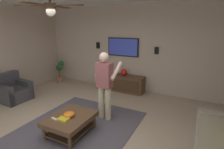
{
  "coord_description": "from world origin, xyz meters",
  "views": [
    {
      "loc": [
        -2.76,
        -2.26,
        2.26
      ],
      "look_at": [
        1.06,
        -0.32,
        1.06
      ],
      "focal_mm": 29.34,
      "sensor_mm": 36.0,
      "label": 1
    }
  ],
  "objects": [
    {
      "name": "ceiling_fan",
      "position": [
        -0.26,
        0.21,
        2.53
      ],
      "size": [
        1.2,
        1.15,
        0.46
      ],
      "color": "#4C3828"
    },
    {
      "name": "tv",
      "position": [
        2.97,
        0.24,
        1.48
      ],
      "size": [
        0.05,
        1.1,
        0.62
      ],
      "rotation": [
        0.0,
        0.0,
        3.14
      ],
      "color": "black"
    },
    {
      "name": "armchair",
      "position": [
        0.49,
        2.76,
        0.28
      ],
      "size": [
        0.83,
        0.83,
        0.82
      ],
      "rotation": [
        0.0,
        0.0,
        -1.6
      ],
      "color": "#38383D",
      "rests_on": "ground"
    },
    {
      "name": "person_standing",
      "position": [
        0.78,
        -0.27,
        0.93
      ],
      "size": [
        0.55,
        0.55,
        1.64
      ],
      "rotation": [
        0.0,
        0.0,
        -0.05
      ],
      "color": "#C6B793",
      "rests_on": "ground"
    },
    {
      "name": "media_console",
      "position": [
        2.73,
        0.24,
        0.28
      ],
      "size": [
        0.45,
        1.7,
        0.55
      ],
      "rotation": [
        0.0,
        0.0,
        3.14
      ],
      "color": "#513823",
      "rests_on": "ground"
    },
    {
      "name": "wall_back_tv",
      "position": [
        3.06,
        0.0,
        1.43
      ],
      "size": [
        0.1,
        6.74,
        2.86
      ],
      "primitive_type": "cube",
      "color": "#BCA893",
      "rests_on": "ground"
    },
    {
      "name": "coffee_table",
      "position": [
        -0.12,
        0.06,
        0.3
      ],
      "size": [
        1.0,
        0.8,
        0.4
      ],
      "color": "#513823",
      "rests_on": "ground"
    },
    {
      "name": "book",
      "position": [
        -0.29,
        0.09,
        0.42
      ],
      "size": [
        0.17,
        0.23,
        0.04
      ],
      "primitive_type": "cube",
      "rotation": [
        0.0,
        0.0,
        4.75
      ],
      "color": "gold",
      "rests_on": "coffee_table"
    },
    {
      "name": "potted_plant_short",
      "position": [
        2.6,
        2.81,
        0.5
      ],
      "size": [
        0.36,
        0.39,
        0.83
      ],
      "color": "#9E6B4C",
      "rests_on": "ground"
    },
    {
      "name": "ground_plane",
      "position": [
        0.0,
        0.0,
        0.0
      ],
      "size": [
        7.84,
        7.84,
        0.0
      ],
      "primitive_type": "plane",
      "color": "tan"
    },
    {
      "name": "remote_white",
      "position": [
        -0.35,
        0.26,
        0.41
      ],
      "size": [
        0.06,
        0.15,
        0.02
      ],
      "primitive_type": "cube",
      "rotation": [
        0.0,
        0.0,
        4.61
      ],
      "color": "white",
      "rests_on": "coffee_table"
    },
    {
      "name": "wall_speaker_right",
      "position": [
        2.98,
        1.24,
        1.48
      ],
      "size": [
        0.06,
        0.12,
        0.22
      ],
      "primitive_type": "cube",
      "color": "black"
    },
    {
      "name": "area_rug",
      "position": [
        0.08,
        0.06,
        0.01
      ],
      "size": [
        2.82,
        2.34,
        0.01
      ],
      "primitive_type": "cube",
      "color": "#514C56",
      "rests_on": "ground"
    },
    {
      "name": "vase_round",
      "position": [
        2.76,
        0.1,
        0.66
      ],
      "size": [
        0.22,
        0.22,
        0.22
      ],
      "primitive_type": "sphere",
      "color": "red",
      "rests_on": "media_console"
    },
    {
      "name": "wall_speaker_left",
      "position": [
        2.98,
        -0.91,
        1.43
      ],
      "size": [
        0.06,
        0.12,
        0.22
      ],
      "primitive_type": "cube",
      "color": "black"
    },
    {
      "name": "bowl",
      "position": [
        -0.13,
        0.07,
        0.45
      ],
      "size": [
        0.23,
        0.23,
        0.1
      ],
      "primitive_type": "ellipsoid",
      "color": "orange",
      "rests_on": "coffee_table"
    }
  ]
}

